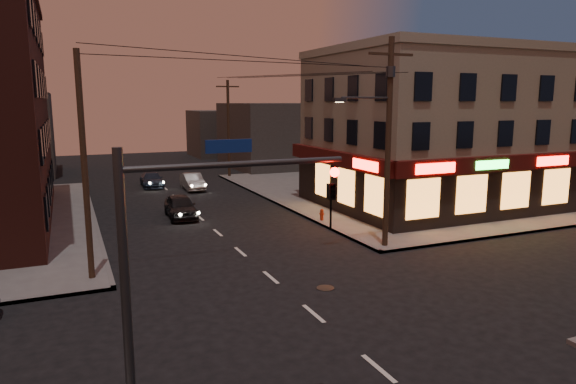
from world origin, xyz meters
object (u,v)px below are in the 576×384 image
sedan_far (152,180)px  fire_hydrant (322,214)px  sedan_mid (192,182)px  sedan_near (181,206)px

sedan_far → fire_hydrant: size_ratio=6.10×
sedan_mid → fire_hydrant: 15.37m
sedan_near → sedan_mid: sedan_near is taller
sedan_near → fire_hydrant: bearing=-29.5°
sedan_near → fire_hydrant: (7.49, -4.73, -0.19)m
sedan_mid → fire_hydrant: bearing=-72.5°
sedan_far → fire_hydrant: 18.97m
sedan_near → sedan_mid: 10.45m
sedan_near → sedan_mid: (3.06, 9.99, -0.04)m
sedan_mid → sedan_far: sedan_mid is taller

